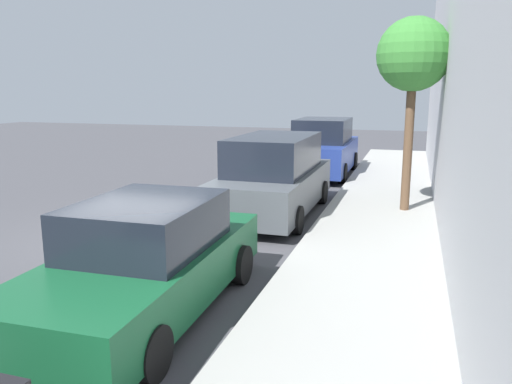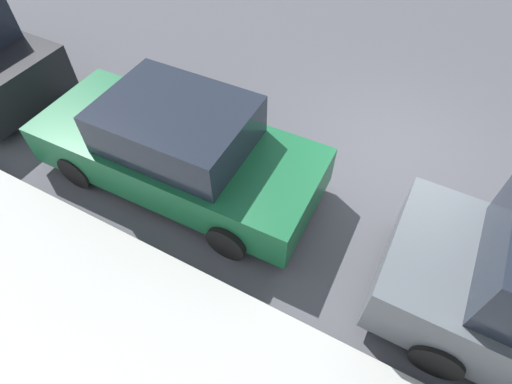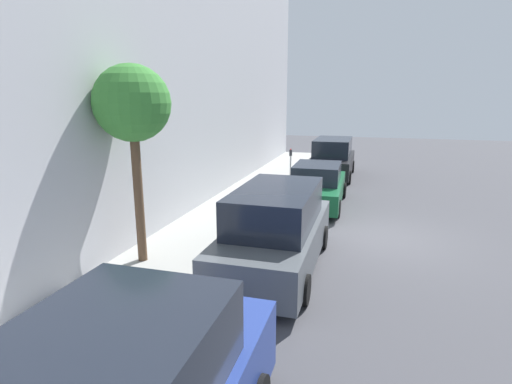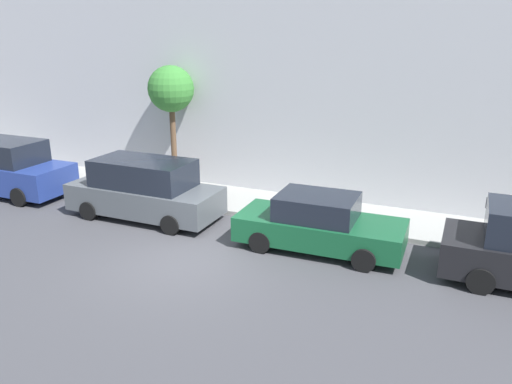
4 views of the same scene
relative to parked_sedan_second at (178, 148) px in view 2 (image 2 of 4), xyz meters
The scene contains 2 objects.
ground_plane 3.76m from the parked_sedan_second, 125.36° to the left, with size 60.00×60.00×0.00m, color #424247.
parked_sedan_second is the anchor object (origin of this frame).
Camera 2 is at (5.43, 0.10, 5.02)m, focal length 28.00 mm.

